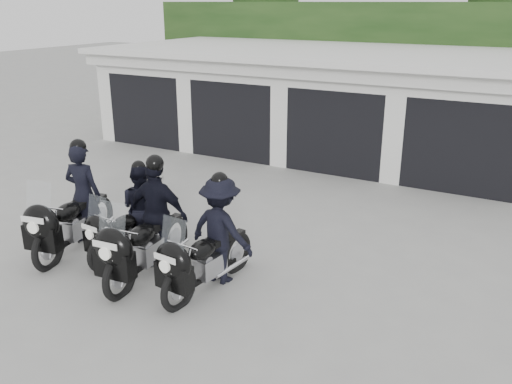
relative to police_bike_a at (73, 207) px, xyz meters
The scene contains 7 objects.
ground 2.79m from the police_bike_a, 23.26° to the left, with size 80.00×80.00×0.00m, color #999994.
garage_block 9.45m from the police_bike_a, 74.95° to the left, with size 16.40×6.80×2.96m.
background_vegetation 14.39m from the police_bike_a, 78.58° to the left, with size 20.00×3.90×5.80m.
police_bike_a is the anchor object (origin of this frame).
police_bike_b 1.15m from the police_bike_a, 20.65° to the left, with size 0.84×2.00×1.75m.
police_bike_c 1.80m from the police_bike_a, ahead, with size 1.16×2.35×2.05m.
police_bike_d 2.95m from the police_bike_a, ahead, with size 1.19×2.19×1.90m.
Camera 1 is at (4.82, -7.44, 4.32)m, focal length 38.00 mm.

